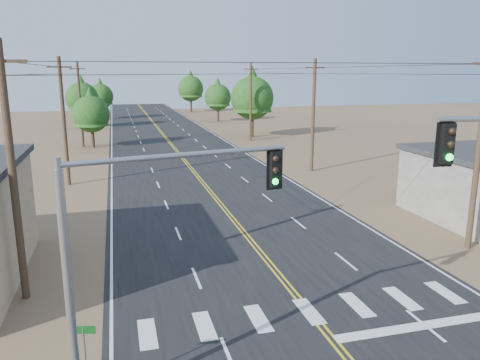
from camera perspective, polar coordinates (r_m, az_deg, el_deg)
name	(u,v)px	position (r m, az deg, el deg)	size (l,w,h in m)	color
road	(202,182)	(38.45, -4.60, -0.27)	(15.00, 200.00, 0.02)	black
utility_pole_left_near	(12,173)	(19.57, -26.00, 0.79)	(1.80, 0.30, 10.00)	#4C3826
utility_pole_left_mid	(64,121)	(39.19, -20.68, 6.77)	(1.80, 0.30, 10.00)	#4C3826
utility_pole_left_far	(80,104)	(59.07, -18.90, 8.73)	(1.80, 0.30, 10.00)	#4C3826
utility_pole_right_near	(479,150)	(25.74, 27.11, 3.32)	(1.80, 0.30, 10.00)	#4C3826
utility_pole_right_mid	(313,115)	(42.61, 8.92, 7.88)	(1.80, 0.30, 10.00)	#4C3826
utility_pole_right_far	(251,101)	(61.39, 1.30, 9.55)	(1.80, 0.30, 10.00)	#4C3826
signal_mast_left	(139,236)	(12.38, -12.21, -6.67)	(6.11, 1.40, 6.90)	gray
street_sign	(85,351)	(14.04, -18.39, -19.16)	(0.65, 0.17, 2.22)	gray
tree_left_near	(91,110)	(58.54, -17.73, 8.09)	(4.33, 4.33, 7.22)	#3F2D1E
tree_left_mid	(82,95)	(80.20, -18.74, 9.78)	(5.15, 5.15, 8.58)	#3F2D1E
tree_left_far	(100,94)	(94.11, -16.65, 10.04)	(4.72, 4.72, 7.87)	#3F2D1E
tree_right_near	(252,94)	(64.87, 1.50, 10.49)	(5.85, 5.85, 9.76)	#3F2D1E
tree_right_mid	(218,94)	(86.32, -2.74, 10.38)	(4.79, 4.79, 7.98)	#3F2D1E
tree_right_far	(191,86)	(107.53, -6.04, 11.32)	(5.68, 5.68, 9.47)	#3F2D1E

